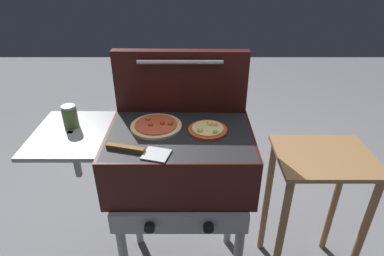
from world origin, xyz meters
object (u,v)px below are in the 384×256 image
pizza_cheese (209,129)px  sauce_jar (71,116)px  spatula (139,151)px  pizza_pepperoni (157,125)px  grill (178,160)px  prep_table (317,193)px

pizza_cheese → sauce_jar: (-0.61, 0.04, 0.04)m
sauce_jar → spatula: 0.39m
pizza_pepperoni → spatula: pizza_pepperoni is taller
pizza_pepperoni → spatula: size_ratio=0.86×
grill → spatula: 0.26m
grill → prep_table: (0.67, 0.00, -0.20)m
pizza_pepperoni → prep_table: pizza_pepperoni is taller
pizza_cheese → prep_table: 0.65m
pizza_cheese → grill: bearing=-175.2°
grill → spatula: size_ratio=3.61×
pizza_cheese → prep_table: (0.54, -0.01, -0.36)m
pizza_cheese → sauce_jar: bearing=176.1°
sauce_jar → prep_table: size_ratio=0.13×
grill → pizza_pepperoni: size_ratio=4.19×
grill → sauce_jar: 0.51m
pizza_pepperoni → spatula: bearing=-104.6°
grill → sauce_jar: size_ratio=9.30×
pizza_cheese → spatula: 0.33m
pizza_pepperoni → sauce_jar: 0.38m
spatula → prep_table: spatula is taller
pizza_pepperoni → prep_table: bearing=-3.1°
spatula → sauce_jar: bearing=147.5°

